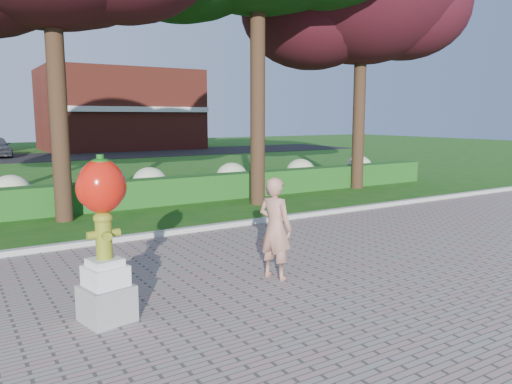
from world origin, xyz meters
The scene contains 9 objects.
ground centered at (0.00, 0.00, 0.00)m, with size 100.00×100.00×0.00m, color #1A4F13.
walkway centered at (0.00, -4.00, 0.02)m, with size 40.00×14.00×0.04m, color gray.
curb centered at (0.00, 3.00, 0.07)m, with size 40.00×0.18×0.15m, color #ADADA5.
lawn_hedge centered at (0.00, 7.00, 0.40)m, with size 24.00×0.70×0.80m, color #144614.
hydrangea_row centered at (0.57, 8.00, 0.55)m, with size 20.10×1.10×0.99m.
street centered at (0.00, 28.00, 0.01)m, with size 50.00×8.00×0.02m, color black.
building_right centered at (8.00, 34.00, 3.20)m, with size 12.00×8.00×6.40m, color maroon.
hydrant_sculpture centered at (-2.84, -0.99, 1.17)m, with size 0.69×0.69×2.13m.
woman centered at (-0.06, -0.70, 0.86)m, with size 0.60×0.39×1.65m, color #A87260.
Camera 1 is at (-4.44, -7.17, 2.63)m, focal length 35.00 mm.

